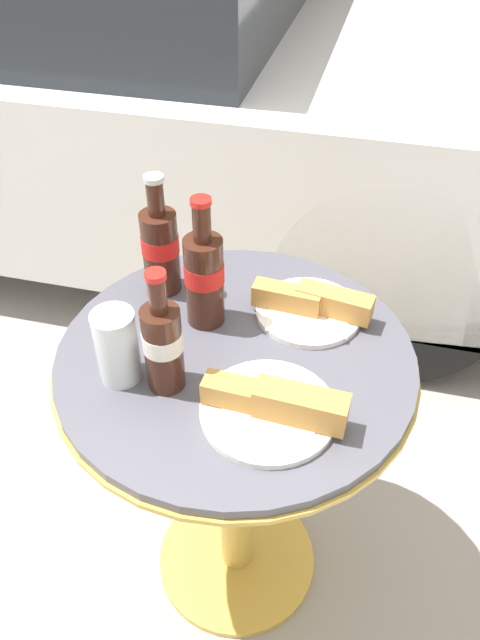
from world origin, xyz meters
TOP-DOWN VIEW (x-y plane):
  - ground_plane at (0.00, 0.00)m, footprint 30.00×30.00m
  - bistro_table at (0.00, 0.00)m, footprint 0.66×0.66m
  - cola_bottle_left at (-0.08, 0.08)m, footprint 0.07×0.07m
  - cola_bottle_right at (-0.10, -0.10)m, footprint 0.07×0.07m
  - cola_bottle_center at (-0.19, 0.15)m, footprint 0.07×0.07m
  - drinking_glass at (-0.18, -0.10)m, footprint 0.07×0.07m
  - lunch_plate_near at (0.11, 0.14)m, footprint 0.23×0.20m
  - lunch_plate_far at (0.09, -0.13)m, footprint 0.24×0.22m
  - parked_car at (-1.01, 1.63)m, footprint 4.04×1.83m

SIDE VIEW (x-z plane):
  - ground_plane at x=0.00m, z-range 0.00..0.00m
  - bistro_table at x=0.00m, z-range 0.17..0.91m
  - parked_car at x=-1.01m, z-range -0.02..1.25m
  - lunch_plate_near at x=0.11m, z-range 0.73..0.79m
  - lunch_plate_far at x=0.09m, z-range 0.73..0.80m
  - drinking_glass at x=-0.18m, z-range 0.73..0.87m
  - cola_bottle_right at x=-0.10m, z-range 0.71..0.95m
  - cola_bottle_center at x=-0.19m, z-range 0.71..0.96m
  - cola_bottle_left at x=-0.08m, z-range 0.71..0.97m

